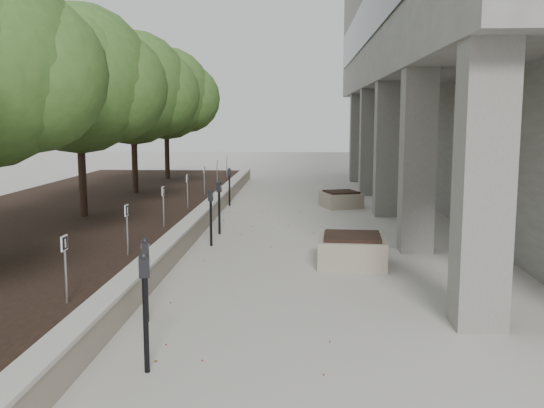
% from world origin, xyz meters
% --- Properties ---
extents(ground, '(90.00, 90.00, 0.00)m').
position_xyz_m(ground, '(0.00, 0.00, 0.00)').
color(ground, '#B0AAA2').
rests_on(ground, ground).
extents(retaining_wall, '(0.39, 26.00, 0.50)m').
position_xyz_m(retaining_wall, '(-1.82, 9.00, 0.25)').
color(retaining_wall, tan).
rests_on(retaining_wall, ground).
extents(planting_bed, '(7.00, 26.00, 0.40)m').
position_xyz_m(planting_bed, '(-5.50, 9.00, 0.20)').
color(planting_bed, black).
rests_on(planting_bed, ground).
extents(crabapple_tree_3, '(4.60, 4.00, 5.44)m').
position_xyz_m(crabapple_tree_3, '(-4.80, 8.00, 3.12)').
color(crabapple_tree_3, '#365E24').
rests_on(crabapple_tree_3, planting_bed).
extents(crabapple_tree_4, '(4.60, 4.00, 5.44)m').
position_xyz_m(crabapple_tree_4, '(-4.80, 13.00, 3.12)').
color(crabapple_tree_4, '#365E24').
rests_on(crabapple_tree_4, planting_bed).
extents(crabapple_tree_5, '(4.60, 4.00, 5.44)m').
position_xyz_m(crabapple_tree_5, '(-4.80, 18.00, 3.12)').
color(crabapple_tree_5, '#365E24').
rests_on(crabapple_tree_5, planting_bed).
extents(parking_sign_2, '(0.04, 0.22, 0.96)m').
position_xyz_m(parking_sign_2, '(-2.35, 0.50, 0.88)').
color(parking_sign_2, black).
rests_on(parking_sign_2, planting_bed).
extents(parking_sign_3, '(0.04, 0.22, 0.96)m').
position_xyz_m(parking_sign_3, '(-2.35, 3.50, 0.88)').
color(parking_sign_3, black).
rests_on(parking_sign_3, planting_bed).
extents(parking_sign_4, '(0.04, 0.22, 0.96)m').
position_xyz_m(parking_sign_4, '(-2.35, 6.50, 0.88)').
color(parking_sign_4, black).
rests_on(parking_sign_4, planting_bed).
extents(parking_sign_5, '(0.04, 0.22, 0.96)m').
position_xyz_m(parking_sign_5, '(-2.35, 9.50, 0.88)').
color(parking_sign_5, black).
rests_on(parking_sign_5, planting_bed).
extents(parking_sign_6, '(0.04, 0.22, 0.96)m').
position_xyz_m(parking_sign_6, '(-2.35, 12.50, 0.88)').
color(parking_sign_6, black).
rests_on(parking_sign_6, planting_bed).
extents(parking_sign_7, '(0.04, 0.22, 0.96)m').
position_xyz_m(parking_sign_7, '(-2.35, 15.50, 0.88)').
color(parking_sign_7, black).
rests_on(parking_sign_7, planting_bed).
extents(parking_sign_8, '(0.04, 0.22, 0.96)m').
position_xyz_m(parking_sign_8, '(-2.35, 18.50, 0.88)').
color(parking_sign_8, black).
rests_on(parking_sign_8, planting_bed).
extents(parking_meter_1, '(0.16, 0.13, 1.44)m').
position_xyz_m(parking_meter_1, '(-0.90, -0.83, 0.72)').
color(parking_meter_1, black).
rests_on(parking_meter_1, ground).
extents(parking_meter_2, '(0.14, 0.11, 1.25)m').
position_xyz_m(parking_meter_2, '(-1.35, 0.94, 0.62)').
color(parking_meter_2, black).
rests_on(parking_meter_2, ground).
extents(parking_meter_3, '(0.14, 0.10, 1.33)m').
position_xyz_m(parking_meter_3, '(-1.21, 6.29, 0.66)').
color(parking_meter_3, black).
rests_on(parking_meter_3, ground).
extents(parking_meter_4, '(0.15, 0.12, 1.37)m').
position_xyz_m(parking_meter_4, '(-1.21, 7.74, 0.68)').
color(parking_meter_4, black).
rests_on(parking_meter_4, ground).
extents(parking_meter_5, '(0.15, 0.12, 1.28)m').
position_xyz_m(parking_meter_5, '(-1.55, 12.75, 0.64)').
color(parking_meter_5, black).
rests_on(parking_meter_5, ground).
extents(planter_front, '(1.41, 1.41, 0.62)m').
position_xyz_m(planter_front, '(1.90, 4.59, 0.31)').
color(planter_front, tan).
rests_on(planter_front, ground).
extents(planter_back, '(1.46, 1.46, 0.54)m').
position_xyz_m(planter_back, '(2.17, 12.66, 0.27)').
color(planter_back, tan).
rests_on(planter_back, ground).
extents(berry_scatter, '(3.30, 14.10, 0.02)m').
position_xyz_m(berry_scatter, '(-0.10, 5.00, 0.01)').
color(berry_scatter, maroon).
rests_on(berry_scatter, ground).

